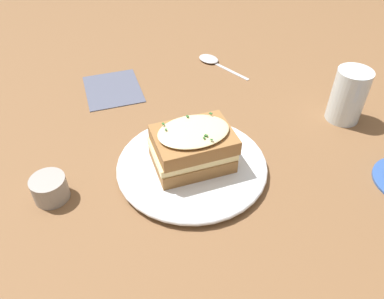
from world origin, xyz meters
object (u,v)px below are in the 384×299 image
dinner_plate (192,166)px  condiment_pot (50,188)px  sandwich (193,147)px  spoon (211,60)px  napkin (113,89)px  water_glass (348,96)px

dinner_plate → condiment_pot: condiment_pot is taller
sandwich → spoon: size_ratio=1.11×
dinner_plate → spoon: bearing=169.2°
spoon → napkin: (0.11, -0.24, -0.00)m
spoon → condiment_pot: (0.43, -0.30, 0.02)m
spoon → napkin: size_ratio=0.94×
water_glass → condiment_pot: water_glass is taller
dinner_plate → water_glass: bearing=112.8°
sandwich → napkin: bearing=-148.8°
spoon → napkin: bearing=165.9°
dinner_plate → napkin: size_ratio=1.77×
condiment_pot → spoon: bearing=145.0°
sandwich → condiment_pot: bearing=-78.3°
water_glass → spoon: bearing=-136.1°
napkin → dinner_plate: bearing=31.0°
water_glass → napkin: bearing=-106.1°
dinner_plate → condiment_pot: 0.23m
water_glass → spoon: 0.35m
napkin → condiment_pot: size_ratio=2.62×
dinner_plate → sandwich: sandwich is taller
spoon → condiment_pot: condiment_pot is taller
sandwich → spoon: bearing=169.4°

